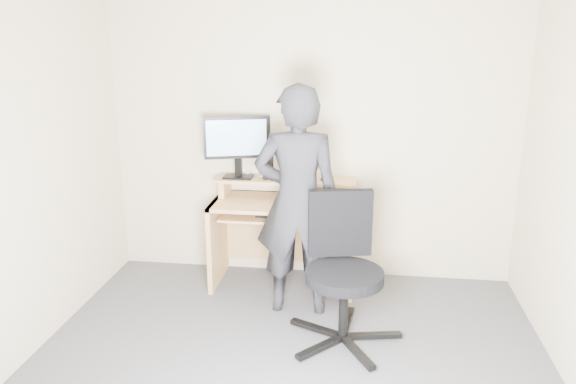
% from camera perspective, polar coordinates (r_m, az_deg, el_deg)
% --- Properties ---
extents(back_wall, '(3.50, 0.02, 2.50)m').
position_cam_1_polar(back_wall, '(4.85, 2.40, 5.64)').
color(back_wall, beige).
rests_on(back_wall, ground).
extents(desk, '(1.20, 0.60, 0.91)m').
position_cam_1_polar(desk, '(4.84, -0.30, -2.98)').
color(desk, tan).
rests_on(desk, ground).
extents(monitor, '(0.55, 0.20, 0.53)m').
position_cam_1_polar(monitor, '(4.77, -5.19, 5.15)').
color(monitor, black).
rests_on(monitor, desk).
extents(external_drive, '(0.07, 0.13, 0.20)m').
position_cam_1_polar(external_drive, '(4.83, -2.02, 2.69)').
color(external_drive, black).
rests_on(external_drive, desk).
extents(travel_mug, '(0.09, 0.09, 0.16)m').
position_cam_1_polar(travel_mug, '(4.76, -0.17, 2.26)').
color(travel_mug, '#ADAEB2').
rests_on(travel_mug, desk).
extents(smartphone, '(0.10, 0.14, 0.01)m').
position_cam_1_polar(smartphone, '(4.72, 3.86, 1.16)').
color(smartphone, black).
rests_on(smartphone, desk).
extents(charger, '(0.05, 0.04, 0.03)m').
position_cam_1_polar(charger, '(4.76, -2.28, 1.46)').
color(charger, black).
rests_on(charger, desk).
extents(headphones, '(0.16, 0.16, 0.06)m').
position_cam_1_polar(headphones, '(4.92, -3.27, 1.83)').
color(headphones, silver).
rests_on(headphones, desk).
extents(keyboard, '(0.47, 0.21, 0.03)m').
position_cam_1_polar(keyboard, '(4.64, -0.32, -2.28)').
color(keyboard, black).
rests_on(keyboard, desk).
extents(mouse, '(0.11, 0.07, 0.04)m').
position_cam_1_polar(mouse, '(4.58, 2.36, -1.21)').
color(mouse, black).
rests_on(mouse, desk).
extents(office_chair, '(0.81, 0.80, 1.03)m').
position_cam_1_polar(office_chair, '(3.96, 5.58, -7.31)').
color(office_chair, black).
rests_on(office_chair, ground).
extents(person, '(0.67, 0.47, 1.78)m').
position_cam_1_polar(person, '(4.23, 0.94, -0.98)').
color(person, black).
rests_on(person, ground).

